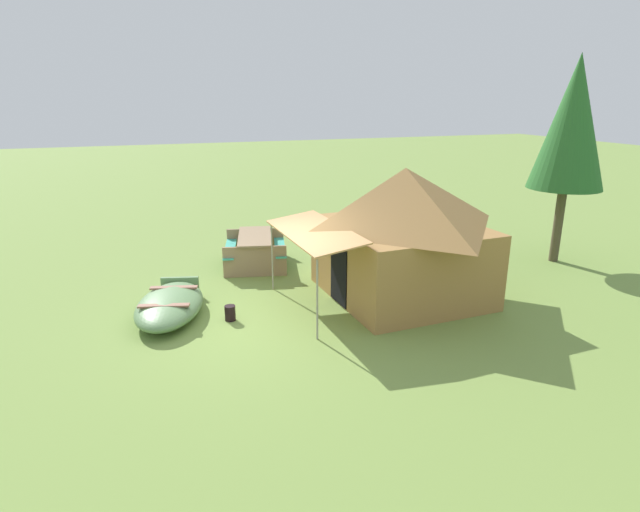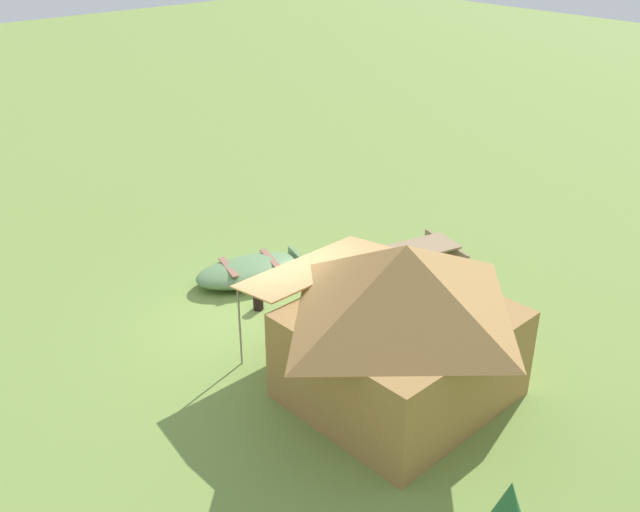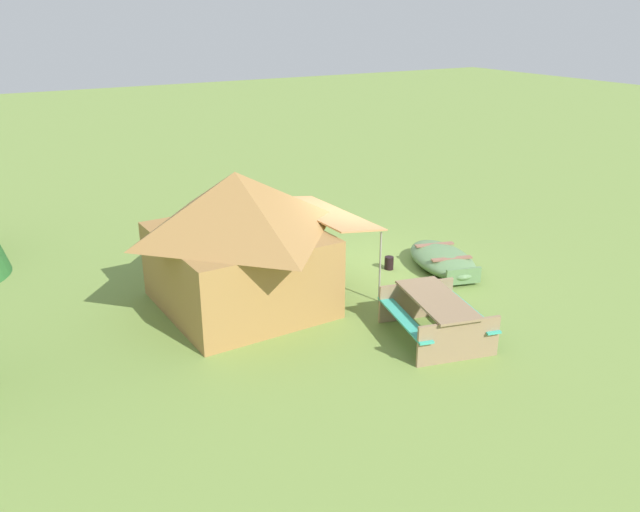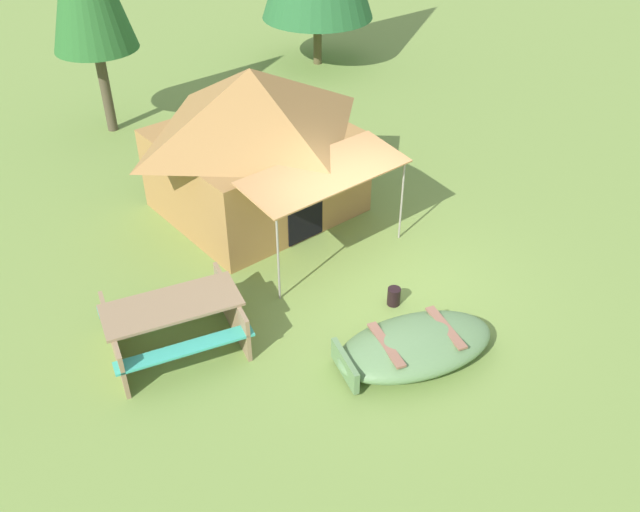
% 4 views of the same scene
% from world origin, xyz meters
% --- Properties ---
extents(ground_plane, '(80.00, 80.00, 0.00)m').
position_xyz_m(ground_plane, '(0.00, 0.00, 0.00)').
color(ground_plane, olive).
extents(beached_rowboat, '(2.63, 1.85, 0.46)m').
position_xyz_m(beached_rowboat, '(-0.77, -1.73, 0.24)').
color(beached_rowboat, '#618753').
rests_on(beached_rowboat, ground_plane).
extents(canvas_cabin_tent, '(3.58, 4.26, 2.77)m').
position_xyz_m(canvas_cabin_tent, '(-0.25, 3.09, 1.44)').
color(canvas_cabin_tent, '#A4763F').
rests_on(canvas_cabin_tent, ground_plane).
extents(picnic_table, '(2.23, 1.93, 0.79)m').
position_xyz_m(picnic_table, '(-3.33, 0.59, 0.50)').
color(picnic_table, '#947856').
rests_on(picnic_table, ground_plane).
extents(cooler_box, '(0.57, 0.57, 0.38)m').
position_xyz_m(cooler_box, '(0.19, 2.02, 0.19)').
color(cooler_box, '#24895A').
rests_on(cooler_box, ground_plane).
extents(fuel_can, '(0.29, 0.29, 0.30)m').
position_xyz_m(fuel_can, '(-0.16, -0.65, 0.15)').
color(fuel_can, black).
rests_on(fuel_can, ground_plane).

